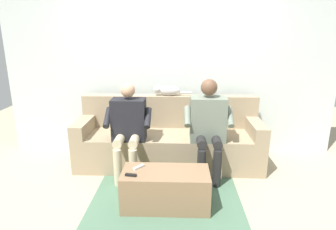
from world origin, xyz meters
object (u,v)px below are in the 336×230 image
person_left_seated (208,122)px  remote_white (139,167)px  couch (169,141)px  cat_on_backrest (167,90)px  person_right_seated (128,124)px  coffee_table (166,189)px  remote_black (131,175)px

person_left_seated → remote_white: bearing=40.1°
couch → cat_on_backrest: size_ratio=4.61×
couch → person_right_seated: size_ratio=2.09×
person_left_seated → person_right_seated: bearing=1.5°
coffee_table → remote_white: 0.35m
cat_on_backrest → person_left_seated: bearing=132.3°
coffee_table → person_right_seated: size_ratio=0.76×
coffee_table → cat_on_backrest: size_ratio=1.68×
remote_white → person_left_seated: bearing=-10.6°
remote_black → cat_on_backrest: bearing=86.6°
couch → remote_black: (0.33, 1.14, 0.08)m
person_right_seated → coffee_table: bearing=125.3°
couch → coffee_table: bearing=90.0°
person_right_seated → cat_on_backrest: bearing=-127.2°
coffee_table → person_left_seated: 0.99m
coffee_table → remote_white: bearing=-13.4°
coffee_table → person_left_seated: size_ratio=0.73×
coffee_table → remote_black: bearing=17.3°
cat_on_backrest → remote_black: 1.52m
coffee_table → person_left_seated: bearing=-124.3°
couch → remote_black: bearing=73.7°
couch → cat_on_backrest: (0.03, -0.24, 0.65)m
couch → coffee_table: size_ratio=2.74×
remote_black → person_right_seated: bearing=109.6°
couch → remote_white: bearing=74.0°
person_right_seated → remote_black: 0.84m
remote_white → remote_black: (0.06, 0.17, -0.00)m
person_left_seated → cat_on_backrest: bearing=-47.7°
person_right_seated → remote_black: (-0.15, 0.79, -0.26)m
person_left_seated → person_right_seated: person_left_seated is taller
person_left_seated → person_right_seated: 0.97m
person_right_seated → remote_white: person_right_seated is taller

